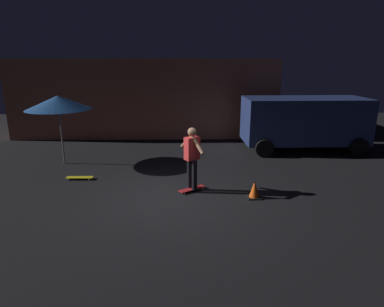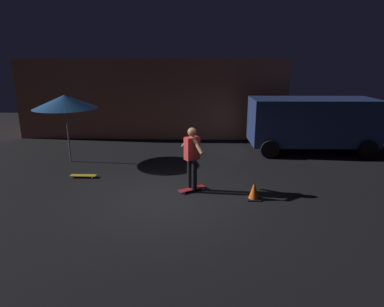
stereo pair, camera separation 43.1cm
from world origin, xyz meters
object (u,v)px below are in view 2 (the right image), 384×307
skater (192,154)px  traffic_cone (254,191)px  patio_umbrella (65,102)px  skateboard_ridden (192,189)px  skateboard_spare (83,176)px  parked_van (312,122)px

skater → traffic_cone: skater is taller
patio_umbrella → skateboard_ridden: bearing=-31.1°
skateboard_spare → skater: bearing=-16.4°
skateboard_ridden → skater: (-0.00, 0.00, 0.98)m
patio_umbrella → skater: (4.30, -2.59, -1.04)m
parked_van → skateboard_spare: (-7.76, -3.22, -1.11)m
skater → skateboard_spare: bearing=163.6°
patio_umbrella → skateboard_ridden: patio_umbrella is taller
patio_umbrella → traffic_cone: size_ratio=5.00×
parked_van → traffic_cone: parked_van is taller
skateboard_ridden → skater: 0.98m
patio_umbrella → skateboard_spare: bearing=-58.4°
parked_van → skateboard_ridden: (-4.45, -4.19, -1.11)m
patio_umbrella → traffic_cone: bearing=-27.8°
parked_van → skateboard_spare: parked_van is taller
patio_umbrella → skater: 5.12m
skateboard_ridden → skater: size_ratio=0.45×
parked_van → skateboard_spare: 8.47m
parked_van → patio_umbrella: 8.94m
skater → traffic_cone: bearing=-17.8°
skateboard_spare → skater: size_ratio=0.47×
skateboard_ridden → traffic_cone: traffic_cone is taller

